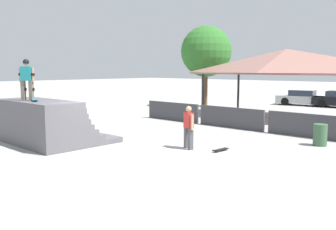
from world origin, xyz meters
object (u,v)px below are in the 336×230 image
bystander_walking (189,125)px  tree_beside_pavilion (206,52)px  skateboard_on_deck (35,100)px  skater_on_deck (27,77)px  skateboard_on_ground (220,150)px  trash_bin (320,135)px  parked_car_silver (303,98)px

bystander_walking → tree_beside_pavilion: 16.06m
skateboard_on_deck → tree_beside_pavilion: tree_beside_pavilion is taller
skater_on_deck → skateboard_on_ground: 7.93m
skater_on_deck → tree_beside_pavilion: bearing=70.9°
trash_bin → skater_on_deck: bearing=-137.5°
trash_bin → skateboard_on_deck: bearing=-135.9°
skater_on_deck → tree_beside_pavilion: (-4.05, 16.53, 1.64)m
skater_on_deck → trash_bin: size_ratio=1.89×
tree_beside_pavilion → bystander_walking: bearing=-54.5°
bystander_walking → skater_on_deck: bearing=58.3°
trash_bin → parked_car_silver: size_ratio=0.19×
skateboard_on_ground → tree_beside_pavilion: tree_beside_pavilion is taller
skater_on_deck → skateboard_on_ground: bearing=1.5°
skateboard_on_deck → skater_on_deck: bearing=-151.2°
trash_bin → parked_car_silver: 17.01m
bystander_walking → skateboard_on_ground: (1.12, 0.48, -0.84)m
skateboard_on_ground → trash_bin: bearing=149.9°
skateboard_on_deck → bystander_walking: size_ratio=0.51×
skater_on_deck → tree_beside_pavilion: size_ratio=0.26×
tree_beside_pavilion → skateboard_on_deck: bearing=-74.6°
skateboard_on_ground → parked_car_silver: 19.51m
skater_on_deck → bystander_walking: bearing=3.7°
bystander_walking → tree_beside_pavilion: bearing=-32.8°
skater_on_deck → trash_bin: bearing=9.7°
skater_on_deck → bystander_walking: size_ratio=1.00×
skater_on_deck → tree_beside_pavilion: 17.10m
skater_on_deck → parked_car_silver: size_ratio=0.37×
tree_beside_pavilion → parked_car_silver: bearing=52.2°
trash_bin → skateboard_on_ground: bearing=-122.7°
bystander_walking → trash_bin: bystander_walking is taller
skater_on_deck → parked_car_silver: skater_on_deck is taller
skateboard_on_deck → skateboard_on_ground: size_ratio=1.04×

